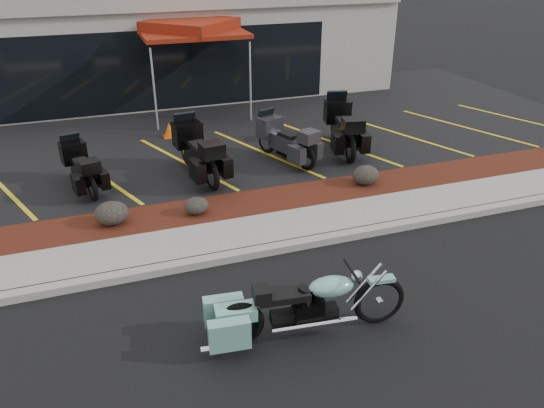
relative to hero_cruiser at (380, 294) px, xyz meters
name	(u,v)px	position (x,y,z in m)	size (l,w,h in m)	color
ground	(246,286)	(-1.66, 1.62, -0.54)	(90.00, 90.00, 0.00)	black
curb	(232,256)	(-1.66, 2.52, -0.47)	(24.00, 0.25, 0.15)	gray
sidewalk	(223,238)	(-1.66, 3.22, -0.47)	(24.00, 1.20, 0.15)	gray
mulch_bed	(209,212)	(-1.66, 4.42, -0.46)	(24.00, 1.20, 0.16)	#360C0C
upper_lot	(169,134)	(-1.66, 9.82, -0.47)	(26.00, 9.60, 0.15)	black
dealership_building	(138,36)	(-1.66, 16.08, 1.46)	(18.00, 8.16, 4.00)	gray
boulder_left	(112,213)	(-3.69, 4.39, -0.14)	(0.69, 0.57, 0.49)	black
boulder_mid	(196,206)	(-1.96, 4.27, -0.20)	(0.52, 0.44, 0.37)	black
boulder_right	(366,175)	(2.16, 4.45, -0.16)	(0.65, 0.54, 0.46)	black
hero_cruiser	(380,294)	(0.00, 0.00, 0.00)	(3.09, 0.78, 1.09)	#79BDAC
touring_black_front	(73,156)	(-4.35, 7.09, 0.19)	(2.00, 0.76, 1.17)	black
touring_black_mid	(186,139)	(-1.60, 7.07, 0.31)	(2.42, 0.92, 1.41)	black
touring_grey	(267,131)	(0.60, 7.19, 0.23)	(2.15, 0.82, 1.25)	#2C2B30
touring_black_rear	(336,115)	(2.83, 7.56, 0.33)	(2.49, 0.95, 1.45)	black
traffic_cone	(169,130)	(-1.70, 9.37, -0.18)	(0.34, 0.34, 0.43)	#F05408
popup_canopy	(191,28)	(-0.42, 11.65, 2.32)	(3.34, 3.34, 2.99)	silver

